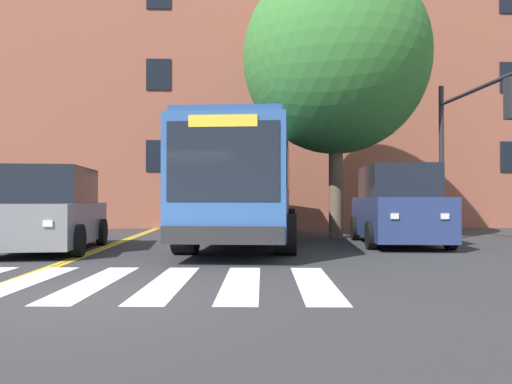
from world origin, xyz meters
name	(u,v)px	position (x,y,z in m)	size (l,w,h in m)	color
ground_plane	(86,299)	(0.00, 0.00, 0.00)	(120.00, 120.00, 0.00)	#303033
crosswalk	(58,283)	(-0.85, 1.31, 0.00)	(9.01, 3.90, 0.01)	white
lane_line_yellow_inner	(153,229)	(-1.72, 15.31, 0.00)	(0.12, 36.00, 0.01)	gold
lane_line_yellow_outer	(157,229)	(-1.56, 15.31, 0.00)	(0.12, 36.00, 0.01)	gold
city_bus	(248,183)	(2.32, 8.65, 1.82)	(3.73, 11.47, 3.28)	#2D5699
car_grey_near_lane	(51,211)	(-2.82, 6.27, 1.03)	(2.57, 4.93, 2.16)	slate
car_navy_far_lane	(397,207)	(6.72, 7.71, 1.10)	(2.62, 4.91, 2.32)	navy
car_white_behind_bus	(270,208)	(3.65, 19.35, 0.84)	(2.23, 4.34, 1.86)	white
traffic_light_near_corner	(469,131)	(8.60, 7.12, 3.29)	(0.38, 4.22, 4.96)	#28282D
street_tree_curbside_large	(336,59)	(5.37, 10.12, 6.16)	(8.11, 8.15, 9.46)	brown
building_facade	(171,101)	(-1.57, 19.67, 6.55)	(40.42, 8.17, 13.08)	#9E5642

